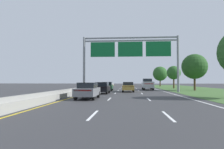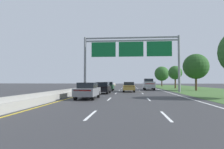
% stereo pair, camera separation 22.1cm
% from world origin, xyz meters
% --- Properties ---
extents(ground_plane, '(220.00, 220.00, 0.00)m').
position_xyz_m(ground_plane, '(0.00, 35.00, 0.00)').
color(ground_plane, '#333335').
extents(lane_striping, '(11.96, 106.00, 0.01)m').
position_xyz_m(lane_striping, '(0.00, 34.54, 0.00)').
color(lane_striping, white).
rests_on(lane_striping, ground).
extents(grass_verge_right, '(14.00, 110.00, 0.02)m').
position_xyz_m(grass_verge_right, '(13.95, 35.00, 0.01)').
color(grass_verge_right, '#3D602D').
rests_on(grass_verge_right, ground).
extents(median_barrier_concrete, '(0.60, 110.00, 0.85)m').
position_xyz_m(median_barrier_concrete, '(-6.60, 35.00, 0.35)').
color(median_barrier_concrete, gray).
rests_on(median_barrier_concrete, ground).
extents(overhead_sign_gantry, '(15.06, 0.42, 8.76)m').
position_xyz_m(overhead_sign_gantry, '(0.30, 31.90, 6.27)').
color(overhead_sign_gantry, gray).
rests_on(overhead_sign_gantry, ground).
extents(pickup_truck_silver, '(2.06, 5.42, 2.20)m').
position_xyz_m(pickup_truck_silver, '(3.80, 40.47, 1.07)').
color(pickup_truck_silver, '#B2B5BA').
rests_on(pickup_truck_silver, ground).
extents(car_darkgreen_left_lane_sedan, '(1.87, 4.42, 1.57)m').
position_xyz_m(car_darkgreen_left_lane_sedan, '(-3.72, 36.22, 0.82)').
color(car_darkgreen_left_lane_sedan, '#193D23').
rests_on(car_darkgreen_left_lane_sedan, ground).
extents(car_grey_left_lane_sedan, '(1.84, 4.41, 1.57)m').
position_xyz_m(car_grey_left_lane_sedan, '(-3.94, 19.54, 0.82)').
color(car_grey_left_lane_sedan, slate).
rests_on(car_grey_left_lane_sedan, ground).
extents(car_gold_centre_lane_sedan, '(1.90, 4.43, 1.57)m').
position_xyz_m(car_gold_centre_lane_sedan, '(-0.06, 32.55, 0.82)').
color(car_gold_centre_lane_sedan, '#A38438').
rests_on(car_gold_centre_lane_sedan, ground).
extents(car_black_left_lane_sedan, '(1.88, 4.43, 1.57)m').
position_xyz_m(car_black_left_lane_sedan, '(-3.60, 27.79, 0.82)').
color(car_black_left_lane_sedan, black).
rests_on(car_black_left_lane_sedan, ground).
extents(roadside_tree_mid, '(4.52, 4.52, 6.61)m').
position_xyz_m(roadside_tree_mid, '(11.92, 37.63, 4.34)').
color(roadside_tree_mid, '#4C3823').
rests_on(roadside_tree_mid, ground).
extents(roadside_tree_far, '(3.23, 3.23, 5.33)m').
position_xyz_m(roadside_tree_far, '(10.79, 48.98, 3.69)').
color(roadside_tree_far, '#4C3823').
rests_on(roadside_tree_far, ground).
extents(roadside_tree_distant, '(4.65, 4.65, 6.46)m').
position_xyz_m(roadside_tree_distant, '(10.37, 66.43, 4.12)').
color(roadside_tree_distant, '#4C3823').
rests_on(roadside_tree_distant, ground).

